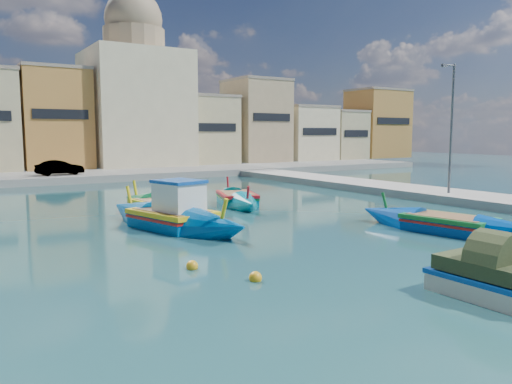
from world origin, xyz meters
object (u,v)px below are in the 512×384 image
object	(u,v)px
luzzu_blue_cabin	(173,219)
luzzu_cyan_mid	(237,200)
quay_street_lamp	(451,128)
luzzu_green	(164,210)
church_block	(135,92)
luzzu_blue_south	(448,226)
tender_near	(495,281)

from	to	relation	value
luzzu_blue_cabin	luzzu_cyan_mid	xyz separation A→B (m)	(5.94, 4.86, -0.14)
quay_street_lamp	luzzu_green	xyz separation A→B (m)	(-16.23, 4.13, -4.06)
church_block	quay_street_lamp	distance (m)	35.04
quay_street_lamp	luzzu_green	size ratio (longest dim) A/B	0.94
quay_street_lamp	luzzu_blue_south	bearing A→B (deg)	-142.85
luzzu_green	luzzu_blue_south	xyz separation A→B (m)	(8.28, -10.15, -0.03)
luzzu_green	luzzu_blue_south	distance (m)	13.10
luzzu_blue_cabin	tender_near	distance (m)	13.12
church_block	luzzu_blue_south	world-z (taller)	church_block
church_block	luzzu_green	world-z (taller)	church_block
luzzu_cyan_mid	tender_near	bearing A→B (deg)	-99.23
luzzu_cyan_mid	tender_near	world-z (taller)	luzzu_cyan_mid
tender_near	luzzu_blue_cabin	bearing A→B (deg)	103.59
luzzu_cyan_mid	luzzu_green	distance (m)	5.27
quay_street_lamp	luzzu_green	distance (m)	17.23
church_block	luzzu_blue_south	xyz separation A→B (m)	(-0.51, -40.03, -8.15)
luzzu_blue_cabin	quay_street_lamp	bearing A→B (deg)	-2.66
quay_street_lamp	tender_near	distance (m)	18.85
luzzu_cyan_mid	luzzu_green	bearing A→B (deg)	-163.06
luzzu_cyan_mid	tender_near	distance (m)	17.84
quay_street_lamp	luzzu_blue_south	world-z (taller)	quay_street_lamp
church_block	tender_near	world-z (taller)	church_block
luzzu_green	luzzu_blue_south	world-z (taller)	luzzu_green
luzzu_blue_cabin	luzzu_green	distance (m)	3.45
quay_street_lamp	tender_near	bearing A→B (deg)	-139.62
quay_street_lamp	luzzu_cyan_mid	xyz separation A→B (m)	(-11.19, 5.66, -4.09)
quay_street_lamp	luzzu_blue_south	size ratio (longest dim) A/B	0.93
luzzu_cyan_mid	luzzu_blue_south	size ratio (longest dim) A/B	0.94
luzzu_cyan_mid	luzzu_blue_cabin	bearing A→B (deg)	-140.71
church_block	luzzu_blue_cabin	bearing A→B (deg)	-106.28
church_block	luzzu_green	bearing A→B (deg)	-106.39
luzzu_blue_cabin	luzzu_cyan_mid	world-z (taller)	luzzu_blue_cabin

